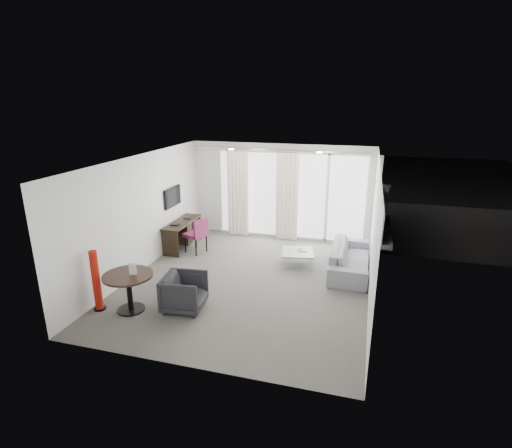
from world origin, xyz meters
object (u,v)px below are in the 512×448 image
(rattan_chair_a, at_px, (320,212))
(rattan_chair_b, at_px, (363,210))
(desk, at_px, (183,234))
(red_lamp, at_px, (96,281))
(round_table, at_px, (130,293))
(tub_armchair, at_px, (184,292))
(coffee_table, at_px, (297,258))
(sofa, at_px, (350,258))
(desk_chair, at_px, (195,235))

(rattan_chair_a, distance_m, rattan_chair_b, 1.43)
(desk, height_order, rattan_chair_a, rattan_chair_a)
(red_lamp, distance_m, rattan_chair_b, 8.22)
(red_lamp, relative_size, rattan_chair_a, 1.33)
(round_table, xyz_separation_m, tub_armchair, (0.95, 0.32, -0.02))
(coffee_table, bearing_deg, rattan_chair_a, 87.84)
(red_lamp, height_order, sofa, red_lamp)
(desk_chair, height_order, round_table, desk_chair)
(round_table, distance_m, coffee_table, 3.93)
(red_lamp, bearing_deg, rattan_chair_a, 61.66)
(desk, bearing_deg, round_table, -81.15)
(red_lamp, relative_size, tub_armchair, 1.54)
(tub_armchair, distance_m, rattan_chair_b, 7.07)
(desk, bearing_deg, rattan_chair_b, 37.66)
(desk_chair, bearing_deg, rattan_chair_b, 64.28)
(round_table, xyz_separation_m, rattan_chair_a, (2.72, 6.01, 0.08))
(coffee_table, height_order, sofa, sofa)
(red_lamp, bearing_deg, desk, 88.61)
(rattan_chair_b, bearing_deg, red_lamp, -100.87)
(coffee_table, relative_size, rattan_chair_b, 0.90)
(round_table, bearing_deg, desk, 98.85)
(red_lamp, distance_m, coffee_table, 4.44)
(rattan_chair_a, bearing_deg, desk_chair, -142.40)
(desk, distance_m, red_lamp, 3.39)
(round_table, height_order, coffee_table, round_table)
(tub_armchair, bearing_deg, coffee_table, -38.86)
(red_lamp, bearing_deg, round_table, 11.92)
(tub_armchair, height_order, coffee_table, tub_armchair)
(round_table, relative_size, tub_armchair, 1.20)
(desk, xyz_separation_m, tub_armchair, (1.45, -2.94, -0.00))
(desk_chair, relative_size, coffee_table, 1.27)
(tub_armchair, bearing_deg, round_table, 102.10)
(desk, distance_m, desk_chair, 0.55)
(coffee_table, distance_m, rattan_chair_a, 3.09)
(tub_armchair, bearing_deg, sofa, -54.39)
(sofa, relative_size, rattan_chair_b, 2.61)
(coffee_table, height_order, rattan_chair_b, rattan_chair_b)
(round_table, distance_m, red_lamp, 0.64)
(round_table, xyz_separation_m, red_lamp, (-0.59, -0.12, 0.22))
(round_table, distance_m, sofa, 4.79)
(desk, bearing_deg, desk_chair, -26.44)
(round_table, height_order, red_lamp, red_lamp)
(desk_chair, height_order, tub_armchair, desk_chair)
(desk_chair, bearing_deg, coffee_table, 19.73)
(tub_armchair, height_order, rattan_chair_b, rattan_chair_b)
(red_lamp, xyz_separation_m, rattan_chair_b, (4.56, 6.84, -0.18))
(rattan_chair_b, bearing_deg, desk_chair, -114.44)
(desk_chair, relative_size, sofa, 0.44)
(round_table, distance_m, rattan_chair_a, 6.60)
(desk, height_order, red_lamp, red_lamp)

